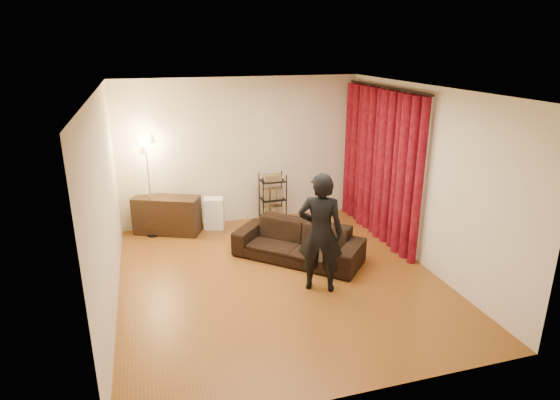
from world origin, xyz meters
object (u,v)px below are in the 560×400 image
object	(u,v)px
media_cabinet	(167,215)
wire_shelf	(273,199)
floor_lamp	(149,188)
person	(320,233)
sofa	(298,242)
storage_boxes	(215,213)

from	to	relation	value
media_cabinet	wire_shelf	size ratio (longest dim) A/B	1.19
media_cabinet	floor_lamp	world-z (taller)	floor_lamp
person	wire_shelf	xyz separation A→B (m)	(0.05, 2.58, -0.35)
sofa	wire_shelf	xyz separation A→B (m)	(0.04, 1.62, 0.19)
sofa	person	size ratio (longest dim) A/B	1.19
wire_shelf	sofa	bearing A→B (deg)	-66.61
sofa	floor_lamp	distance (m)	2.79
wire_shelf	person	bearing A→B (deg)	-66.28
person	floor_lamp	size ratio (longest dim) A/B	0.95
person	wire_shelf	size ratio (longest dim) A/B	1.73
sofa	wire_shelf	bearing A→B (deg)	131.11
person	wire_shelf	distance (m)	2.60
media_cabinet	storage_boxes	bearing A→B (deg)	21.74
sofa	media_cabinet	size ratio (longest dim) A/B	1.73
sofa	person	xyz separation A→B (m)	(-0.01, -0.96, 0.55)
media_cabinet	storage_boxes	world-z (taller)	media_cabinet
wire_shelf	floor_lamp	size ratio (longest dim) A/B	0.55
storage_boxes	person	bearing A→B (deg)	-68.26
sofa	wire_shelf	distance (m)	1.63
floor_lamp	media_cabinet	bearing A→B (deg)	7.93
media_cabinet	sofa	bearing A→B (deg)	-18.08
person	storage_boxes	size ratio (longest dim) A/B	2.89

